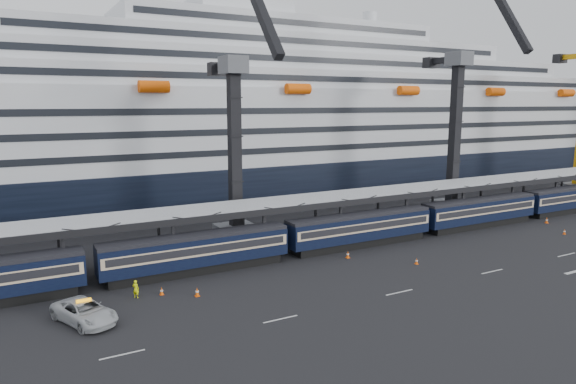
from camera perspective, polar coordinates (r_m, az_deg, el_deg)
name	(u,v)px	position (r m, az deg, el deg)	size (l,w,h in m)	color
ground	(474,258)	(59.81, 20.01, -6.93)	(260.00, 260.00, 0.00)	black
lane_markings	(567,260)	(63.16, 28.55, -6.66)	(111.00, 4.27, 0.02)	beige
train	(383,224)	(63.05, 10.49, -3.57)	(133.05, 3.00, 4.05)	black
canopy	(392,192)	(68.37, 11.49, 0.05)	(130.00, 6.25, 5.53)	#989CA0
cruise_ship	(273,127)	(93.73, -1.62, 7.21)	(214.09, 28.84, 34.00)	black
crane_dark_near	(236,144)	(60.98, -5.80, 5.35)	(4.50, 17.75, 35.08)	#474A4E
crane_dark_mid	(457,126)	(80.43, 18.31, 7.01)	(4.50, 18.24, 39.64)	#474A4E
pickup_truck	(85,312)	(43.33, -21.67, -12.28)	(2.82, 6.12, 1.70)	#B1B5B9
worker	(136,289)	(47.03, -16.56, -10.29)	(0.58, 0.38, 1.59)	#F1FF0D
traffic_cone_a	(162,291)	(47.28, -13.87, -10.62)	(0.36, 0.36, 0.72)	#FF5908
traffic_cone_b	(197,292)	(46.29, -10.07, -10.87)	(0.41, 0.41, 0.81)	#FF5908
traffic_cone_c	(417,261)	(55.86, 14.10, -7.44)	(0.34, 0.34, 0.69)	#FF5908
traffic_cone_d	(348,254)	(56.62, 6.67, -6.90)	(0.41, 0.41, 0.81)	#FF5908
traffic_cone_e	(564,232)	(75.12, 28.37, -3.90)	(0.35, 0.35, 0.70)	#FF5908
traffic_cone_f	(547,220)	(80.81, 26.81, -2.82)	(0.42, 0.42, 0.84)	#FF5908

